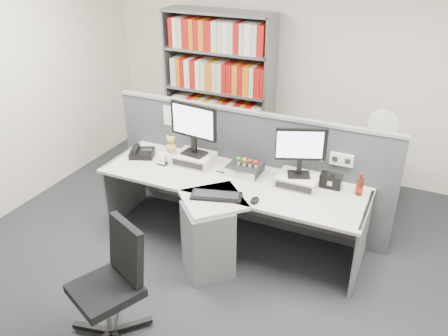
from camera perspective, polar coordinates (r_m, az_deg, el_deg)
The scene contains 21 objects.
ground at distance 4.29m, azimuth -3.76°, elevation -14.68°, with size 5.50×5.50×0.00m, color #2E3136.
room_shell at distance 3.37m, azimuth -4.69°, elevation 8.56°, with size 5.04×5.54×2.72m.
partition at distance 4.86m, azimuth 3.02°, elevation 0.10°, with size 3.00×0.08×1.27m.
desk at distance 4.44m, azimuth -0.30°, elevation -5.62°, with size 2.60×1.20×0.72m.
monitor_riser_left at distance 4.77m, azimuth -3.65°, elevation 1.17°, with size 0.38×0.31×0.10m.
monitor_riser_right at distance 4.41m, azimuth 9.08°, elevation -1.50°, with size 0.38×0.31×0.10m.
monitor_left at distance 4.62m, azimuth -3.77°, elevation 5.29°, with size 0.53×0.20×0.54m.
monitor_right at distance 4.26m, azimuth 9.40°, elevation 2.42°, with size 0.44×0.21×0.47m.
desktop_pc at distance 4.58m, azimuth 2.56°, elevation -0.07°, with size 0.32×0.29×0.08m.
figurines at distance 4.52m, azimuth 2.86°, elevation 0.82°, with size 0.23×0.05×0.09m.
keyboard at distance 4.18m, azimuth -0.95°, elevation -3.42°, with size 0.49×0.29×0.03m.
mouse at distance 4.11m, azimuth 3.79°, elevation -3.96°, with size 0.07×0.11×0.04m, color black.
desk_phone at distance 4.99m, azimuth -10.09°, elevation 1.86°, with size 0.31×0.30×0.10m.
desk_calendar at distance 4.77m, azimuth -7.60°, elevation 1.00°, with size 0.10×0.08×0.12m.
plush_toy at distance 4.76m, azimuth -6.51°, elevation 2.72°, with size 0.11×0.11×0.19m.
speaker at distance 4.42m, azimuth 13.01°, elevation -1.53°, with size 0.20×0.11×0.13m, color black.
cola_bottle at distance 4.35m, azimuth 16.30°, elevation -2.22°, with size 0.07×0.07×0.22m.
shelving_unit at distance 6.08m, azimuth -0.62°, elevation 9.22°, with size 1.41×0.40×2.00m.
filing_cabinet at distance 5.41m, azimuth 17.82°, elevation -1.86°, with size 0.45×0.61×0.70m.
desk_fan at distance 5.12m, azimuth 18.89°, elevation 4.77°, with size 0.31×0.19×0.52m.
office_chair at distance 3.68m, azimuth -13.38°, elevation -13.37°, with size 0.63×0.65×0.96m.
Camera 1 is at (1.58, -2.77, 2.88)m, focal length 37.24 mm.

